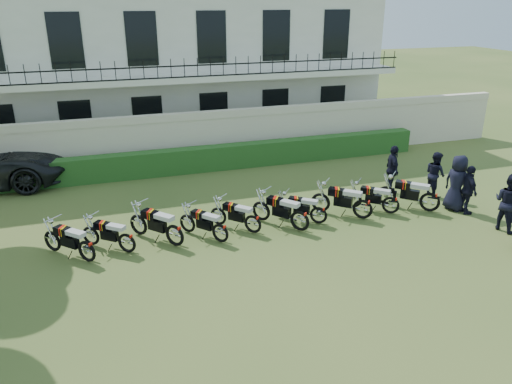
# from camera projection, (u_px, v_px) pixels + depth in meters

# --- Properties ---
(ground) EXTENTS (100.00, 100.00, 0.00)m
(ground) POSITION_uv_depth(u_px,v_px,m) (246.00, 249.00, 14.28)
(ground) COLOR #375220
(ground) RESTS_ON ground
(perimeter_wall) EXTENTS (30.00, 0.35, 2.30)m
(perimeter_wall) POSITION_uv_depth(u_px,v_px,m) (191.00, 139.00, 20.93)
(perimeter_wall) COLOR beige
(perimeter_wall) RESTS_ON ground
(hedge) EXTENTS (18.00, 0.60, 1.00)m
(hedge) POSITION_uv_depth(u_px,v_px,m) (219.00, 158.00, 20.76)
(hedge) COLOR #224F1C
(hedge) RESTS_ON ground
(building) EXTENTS (20.40, 9.60, 7.40)m
(building) POSITION_uv_depth(u_px,v_px,m) (166.00, 61.00, 25.28)
(building) COLOR silver
(building) RESTS_ON ground
(motorcycle_0) EXTENTS (1.41, 1.45, 1.05)m
(motorcycle_0) POSITION_uv_depth(u_px,v_px,m) (86.00, 246.00, 13.41)
(motorcycle_0) COLOR black
(motorcycle_0) RESTS_ON ground
(motorcycle_1) EXTENTS (1.46, 1.22, 0.99)m
(motorcycle_1) POSITION_uv_depth(u_px,v_px,m) (127.00, 238.00, 13.91)
(motorcycle_1) COLOR black
(motorcycle_1) RESTS_ON ground
(motorcycle_2) EXTENTS (1.42, 1.62, 1.12)m
(motorcycle_2) POSITION_uv_depth(u_px,v_px,m) (174.00, 230.00, 14.25)
(motorcycle_2) COLOR black
(motorcycle_2) RESTS_ON ground
(motorcycle_3) EXTENTS (1.22, 1.46, 0.99)m
(motorcycle_3) POSITION_uv_depth(u_px,v_px,m) (220.00, 229.00, 14.50)
(motorcycle_3) COLOR black
(motorcycle_3) RESTS_ON ground
(motorcycle_4) EXTENTS (1.31, 1.38, 0.99)m
(motorcycle_4) POSITION_uv_depth(u_px,v_px,m) (253.00, 220.00, 15.07)
(motorcycle_4) COLOR black
(motorcycle_4) RESTS_ON ground
(motorcycle_5) EXTENTS (1.37, 1.65, 1.11)m
(motorcycle_5) POSITION_uv_depth(u_px,v_px,m) (300.00, 216.00, 15.19)
(motorcycle_5) COLOR black
(motorcycle_5) RESTS_ON ground
(motorcycle_6) EXTENTS (1.44, 1.17, 0.97)m
(motorcycle_6) POSITION_uv_depth(u_px,v_px,m) (319.00, 211.00, 15.70)
(motorcycle_6) COLOR black
(motorcycle_6) RESTS_ON ground
(motorcycle_7) EXTENTS (1.60, 1.45, 1.12)m
(motorcycle_7) POSITION_uv_depth(u_px,v_px,m) (363.00, 204.00, 16.02)
(motorcycle_7) COLOR black
(motorcycle_7) RESTS_ON ground
(motorcycle_8) EXTENTS (1.42, 1.29, 1.00)m
(motorcycle_8) POSITION_uv_depth(u_px,v_px,m) (391.00, 201.00, 16.43)
(motorcycle_8) COLOR black
(motorcycle_8) RESTS_ON ground
(motorcycle_9) EXTENTS (1.60, 1.52, 1.15)m
(motorcycle_9) POSITION_uv_depth(u_px,v_px,m) (430.00, 197.00, 16.56)
(motorcycle_9) COLOR black
(motorcycle_9) RESTS_ON ground
(officer_1) EXTENTS (0.88, 1.02, 1.83)m
(officer_1) POSITION_uv_depth(u_px,v_px,m) (508.00, 202.00, 15.17)
(officer_1) COLOR black
(officer_1) RESTS_ON ground
(officer_2) EXTENTS (0.58, 1.03, 1.66)m
(officer_2) POSITION_uv_depth(u_px,v_px,m) (468.00, 190.00, 16.36)
(officer_2) COLOR black
(officer_2) RESTS_ON ground
(officer_3) EXTENTS (0.85, 1.07, 1.91)m
(officer_3) POSITION_uv_depth(u_px,v_px,m) (457.00, 183.00, 16.62)
(officer_3) COLOR black
(officer_3) RESTS_ON ground
(officer_4) EXTENTS (0.62, 0.80, 1.64)m
(officer_4) POSITION_uv_depth(u_px,v_px,m) (435.00, 174.00, 17.87)
(officer_4) COLOR black
(officer_4) RESTS_ON ground
(officer_5) EXTENTS (0.68, 1.12, 1.79)m
(officer_5) POSITION_uv_depth(u_px,v_px,m) (392.00, 170.00, 18.09)
(officer_5) COLOR black
(officer_5) RESTS_ON ground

